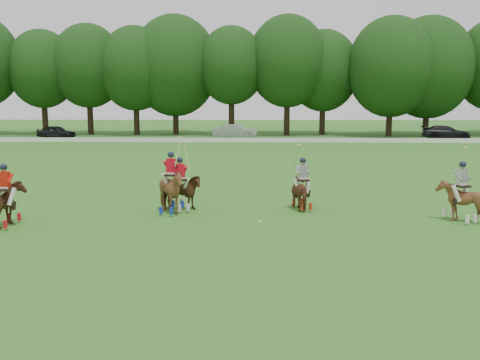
{
  "coord_description": "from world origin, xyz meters",
  "views": [
    {
      "loc": [
        2.53,
        -16.57,
        4.67
      ],
      "look_at": [
        2.03,
        4.2,
        1.4
      ],
      "focal_mm": 40.0,
      "sensor_mm": 36.0,
      "label": 1
    }
  ],
  "objects_px": {
    "car_left": "(56,132)",
    "car_mid": "(235,132)",
    "polo_stripe_a": "(302,191)",
    "polo_stripe_b": "(460,200)",
    "polo_red_b": "(180,192)",
    "polo_red_a": "(6,204)",
    "polo_red_c": "(172,191)",
    "polo_ball": "(260,222)",
    "car_right": "(446,132)"
  },
  "relations": [
    {
      "from": "car_left",
      "to": "car_mid",
      "type": "distance_m",
      "value": 19.95
    },
    {
      "from": "polo_stripe_a",
      "to": "polo_stripe_b",
      "type": "height_order",
      "value": "polo_stripe_b"
    },
    {
      "from": "car_left",
      "to": "polo_red_b",
      "type": "bearing_deg",
      "value": -141.71
    },
    {
      "from": "polo_red_a",
      "to": "car_mid",
      "type": "bearing_deg",
      "value": 80.28
    },
    {
      "from": "polo_red_c",
      "to": "polo_ball",
      "type": "distance_m",
      "value": 4.0
    },
    {
      "from": "car_left",
      "to": "polo_stripe_a",
      "type": "bearing_deg",
      "value": -135.69
    },
    {
      "from": "polo_red_a",
      "to": "polo_red_c",
      "type": "height_order",
      "value": "polo_red_c"
    },
    {
      "from": "car_left",
      "to": "polo_red_b",
      "type": "relative_size",
      "value": 1.55
    },
    {
      "from": "car_left",
      "to": "polo_stripe_b",
      "type": "distance_m",
      "value": 49.21
    },
    {
      "from": "car_left",
      "to": "polo_stripe_a",
      "type": "relative_size",
      "value": 1.57
    },
    {
      "from": "polo_red_b",
      "to": "polo_red_a",
      "type": "bearing_deg",
      "value": -153.77
    },
    {
      "from": "car_right",
      "to": "polo_stripe_a",
      "type": "height_order",
      "value": "polo_stripe_a"
    },
    {
      "from": "car_mid",
      "to": "polo_red_a",
      "type": "bearing_deg",
      "value": 176.05
    },
    {
      "from": "polo_ball",
      "to": "polo_stripe_a",
      "type": "bearing_deg",
      "value": 54.09
    },
    {
      "from": "car_right",
      "to": "polo_stripe_a",
      "type": "distance_m",
      "value": 41.82
    },
    {
      "from": "polo_red_a",
      "to": "polo_red_b",
      "type": "relative_size",
      "value": 0.83
    },
    {
      "from": "polo_red_b",
      "to": "polo_red_c",
      "type": "xyz_separation_m",
      "value": [
        -0.28,
        -0.5,
        0.14
      ]
    },
    {
      "from": "polo_stripe_b",
      "to": "polo_stripe_a",
      "type": "bearing_deg",
      "value": 160.42
    },
    {
      "from": "polo_red_c",
      "to": "polo_ball",
      "type": "height_order",
      "value": "polo_red_c"
    },
    {
      "from": "polo_red_b",
      "to": "polo_stripe_b",
      "type": "distance_m",
      "value": 10.9
    },
    {
      "from": "car_right",
      "to": "polo_red_c",
      "type": "height_order",
      "value": "polo_red_c"
    },
    {
      "from": "polo_ball",
      "to": "polo_red_a",
      "type": "bearing_deg",
      "value": -175.36
    },
    {
      "from": "car_right",
      "to": "polo_stripe_a",
      "type": "xyz_separation_m",
      "value": [
        -19.1,
        -37.21,
        0.03
      ]
    },
    {
      "from": "car_left",
      "to": "polo_stripe_a",
      "type": "height_order",
      "value": "polo_stripe_a"
    },
    {
      "from": "polo_red_b",
      "to": "polo_stripe_b",
      "type": "relative_size",
      "value": 0.97
    },
    {
      "from": "car_mid",
      "to": "polo_red_b",
      "type": "height_order",
      "value": "polo_red_b"
    },
    {
      "from": "polo_stripe_b",
      "to": "polo_ball",
      "type": "xyz_separation_m",
      "value": [
        -7.52,
        -0.44,
        -0.77
      ]
    },
    {
      "from": "car_right",
      "to": "polo_stripe_b",
      "type": "height_order",
      "value": "polo_stripe_b"
    },
    {
      "from": "car_mid",
      "to": "polo_red_c",
      "type": "bearing_deg",
      "value": -176.19
    },
    {
      "from": "polo_stripe_b",
      "to": "polo_ball",
      "type": "bearing_deg",
      "value": -176.66
    },
    {
      "from": "car_right",
      "to": "polo_red_a",
      "type": "xyz_separation_m",
      "value": [
        -30.04,
        -40.43,
        0.08
      ]
    },
    {
      "from": "polo_red_c",
      "to": "polo_stripe_a",
      "type": "bearing_deg",
      "value": 8.64
    },
    {
      "from": "polo_red_c",
      "to": "polo_ball",
      "type": "relative_size",
      "value": 33.57
    },
    {
      "from": "polo_red_a",
      "to": "car_right",
      "type": "bearing_deg",
      "value": 53.39
    },
    {
      "from": "car_mid",
      "to": "polo_red_a",
      "type": "height_order",
      "value": "polo_red_a"
    },
    {
      "from": "polo_red_c",
      "to": "polo_red_b",
      "type": "bearing_deg",
      "value": 60.55
    },
    {
      "from": "car_mid",
      "to": "polo_ball",
      "type": "height_order",
      "value": "car_mid"
    },
    {
      "from": "polo_red_c",
      "to": "polo_stripe_a",
      "type": "distance_m",
      "value": 5.38
    },
    {
      "from": "polo_ball",
      "to": "polo_stripe_b",
      "type": "bearing_deg",
      "value": 3.34
    },
    {
      "from": "car_left",
      "to": "car_mid",
      "type": "bearing_deg",
      "value": -78.49
    },
    {
      "from": "car_right",
      "to": "car_left",
      "type": "bearing_deg",
      "value": 95.68
    },
    {
      "from": "polo_stripe_b",
      "to": "car_right",
      "type": "bearing_deg",
      "value": 71.19
    },
    {
      "from": "car_mid",
      "to": "polo_red_b",
      "type": "xyz_separation_m",
      "value": [
        -1.02,
        -37.52,
        -0.01
      ]
    },
    {
      "from": "polo_stripe_a",
      "to": "car_mid",
      "type": "bearing_deg",
      "value": 96.16
    },
    {
      "from": "polo_stripe_b",
      "to": "car_mid",
      "type": "bearing_deg",
      "value": 103.94
    },
    {
      "from": "polo_stripe_a",
      "to": "polo_stripe_b",
      "type": "relative_size",
      "value": 0.96
    },
    {
      "from": "polo_red_a",
      "to": "polo_ball",
      "type": "bearing_deg",
      "value": 4.64
    },
    {
      "from": "polo_red_b",
      "to": "polo_stripe_a",
      "type": "bearing_deg",
      "value": 3.51
    },
    {
      "from": "polo_red_b",
      "to": "polo_stripe_a",
      "type": "distance_m",
      "value": 5.05
    },
    {
      "from": "polo_red_a",
      "to": "polo_red_c",
      "type": "relative_size",
      "value": 0.76
    }
  ]
}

